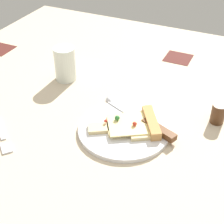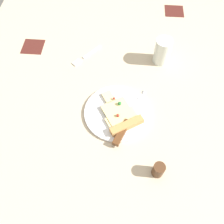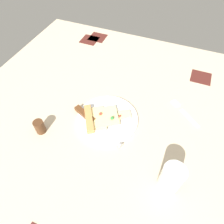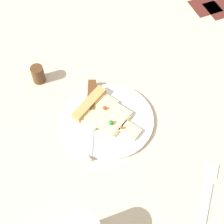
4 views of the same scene
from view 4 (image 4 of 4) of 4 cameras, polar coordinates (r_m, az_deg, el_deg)
ground_plane at (r=89.55cm, az=-1.58°, el=-5.69°), size 131.40×131.40×3.00cm
plate at (r=91.03cm, az=-0.33°, el=-1.33°), size 23.37×23.37×1.10cm
pizza_slice at (r=90.75cm, az=-1.66°, el=-0.07°), size 18.90×15.79×2.59cm
knife at (r=91.58cm, az=-3.60°, el=0.38°), size 22.92×11.29×2.45cm
pepper_shaker at (r=99.61cm, az=-12.31°, el=6.21°), size 3.62×3.62×5.46cm
fork at (r=85.97cm, az=16.04°, el=-12.26°), size 12.80×11.31×0.80cm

